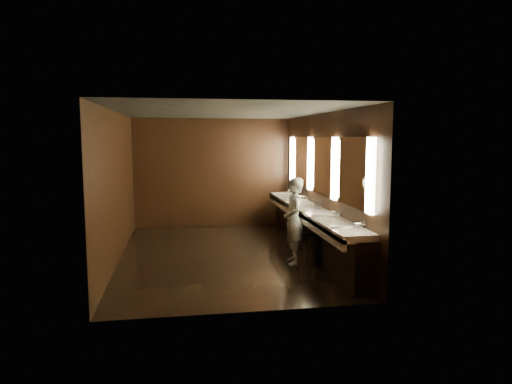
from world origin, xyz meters
The scene contains 10 objects.
floor centered at (0.00, 0.00, 0.00)m, with size 6.00×6.00×0.00m, color black.
ceiling centered at (0.00, 0.00, 2.80)m, with size 4.00×6.00×0.02m, color #2D2D2B.
wall_back centered at (0.00, 3.00, 1.40)m, with size 4.00×0.02×2.80m, color black.
wall_front centered at (0.00, -3.00, 1.40)m, with size 4.00×0.02×2.80m, color black.
wall_left centered at (-2.00, 0.00, 1.40)m, with size 0.02×6.00×2.80m, color black.
wall_right centered at (2.00, 0.00, 1.40)m, with size 0.02×6.00×2.80m, color black.
sink_counter centered at (1.79, 0.00, 0.50)m, with size 0.55×5.40×1.01m.
mirror_band centered at (1.98, 0.00, 1.75)m, with size 0.06×5.03×1.15m.
person centered at (1.21, -0.79, 0.80)m, with size 0.58×0.38×1.59m, color #8BBBD0.
trash_bin centered at (1.58, -0.93, 0.28)m, with size 0.36×0.36×0.56m, color black.
Camera 1 is at (-0.84, -8.80, 2.33)m, focal length 32.00 mm.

